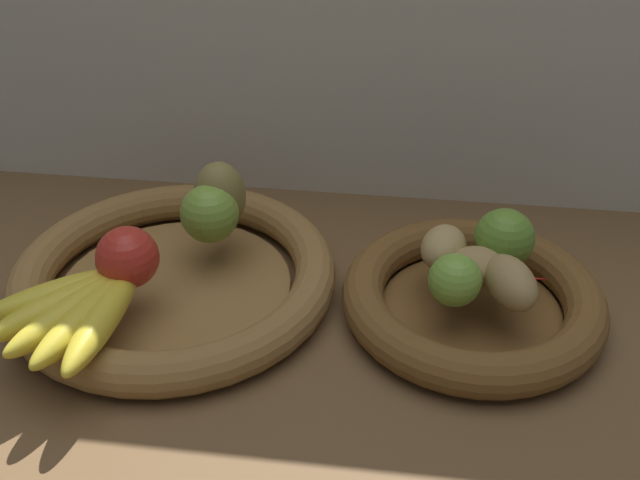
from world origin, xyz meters
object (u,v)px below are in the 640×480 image
object	(u,v)px
fruit_bowl_right	(472,299)
apple_green_back	(210,214)
pear_brown	(220,195)
potato_large	(477,266)
chili_pepper	(497,277)
apple_red_front	(127,258)
potato_oblong	(444,248)
lime_far	(504,238)
banana_bunch_front	(78,307)
potato_small	(510,283)
lime_near	(455,280)
fruit_bowl_left	(174,276)

from	to	relation	value
fruit_bowl_right	apple_green_back	xyz separation A→B (cm)	(-30.93, 4.64, 6.00)
pear_brown	potato_large	distance (cm)	31.40
fruit_bowl_right	chili_pepper	world-z (taller)	chili_pepper
apple_red_front	potato_large	world-z (taller)	apple_red_front
potato_large	chili_pepper	world-z (taller)	potato_large
potato_oblong	lime_far	world-z (taller)	lime_far
fruit_bowl_right	apple_green_back	distance (cm)	31.85
apple_red_front	lime_far	xyz separation A→B (cm)	(40.45, 9.01, -0.03)
chili_pepper	pear_brown	bearing A→B (deg)	162.40
fruit_bowl_right	potato_large	size ratio (longest dim) A/B	4.69
fruit_bowl_right	potato_oblong	xyz separation A→B (cm)	(-3.60, 2.80, 4.81)
fruit_bowl_right	pear_brown	xyz separation A→B (cm)	(-30.37, 7.63, 6.79)
banana_bunch_front	potato_small	bearing A→B (deg)	11.15
apple_red_front	lime_near	world-z (taller)	apple_red_front
lime_far	potato_large	bearing A→B (deg)	-127.87
apple_red_front	lime_far	world-z (taller)	same
banana_bunch_front	lime_near	distance (cm)	38.73
apple_red_front	fruit_bowl_left	bearing A→B (deg)	60.04
apple_red_front	banana_bunch_front	distance (cm)	7.56
apple_red_front	potato_oblong	distance (cm)	34.76
banana_bunch_front	potato_large	xyz separation A→B (cm)	(40.47, 11.81, 0.42)
fruit_bowl_left	apple_red_front	xyz separation A→B (cm)	(-2.95, -5.12, 5.96)
apple_red_front	potato_small	bearing A→B (deg)	2.71
potato_oblong	potato_small	bearing A→B (deg)	-41.42
potato_oblong	apple_red_front	bearing A→B (deg)	-166.81
fruit_bowl_right	apple_red_front	size ratio (longest dim) A/B	4.30
fruit_bowl_left	potato_large	distance (cm)	34.78
fruit_bowl_right	potato_small	xyz separation A→B (cm)	(3.20, -3.20, 5.01)
potato_small	chili_pepper	world-z (taller)	potato_small
chili_pepper	potato_oblong	bearing A→B (deg)	147.60
fruit_bowl_right	lime_far	size ratio (longest dim) A/B	4.34
apple_red_front	chili_pepper	distance (cm)	40.00
fruit_bowl_left	apple_green_back	bearing A→B (deg)	52.60
fruit_bowl_left	potato_oblong	bearing A→B (deg)	5.19
fruit_bowl_left	apple_green_back	xyz separation A→B (cm)	(3.55, 4.64, 6.02)
pear_brown	lime_near	bearing A→B (deg)	-22.51
banana_bunch_front	potato_oblong	distance (cm)	39.67
banana_bunch_front	chili_pepper	size ratio (longest dim) A/B	1.60
banana_bunch_front	potato_oblong	bearing A→B (deg)	21.62
banana_bunch_front	potato_small	size ratio (longest dim) A/B	2.30
apple_red_front	banana_bunch_front	xyz separation A→B (cm)	(-3.04, -6.69, -1.79)
apple_red_front	potato_small	size ratio (longest dim) A/B	0.87
apple_green_back	chili_pepper	bearing A→B (deg)	-8.59
apple_red_front	potato_large	xyz separation A→B (cm)	(37.43, 5.12, -1.38)
apple_red_front	lime_near	distance (cm)	34.87
banana_bunch_front	apple_green_back	bearing A→B (deg)	59.88
potato_oblong	apple_green_back	bearing A→B (deg)	176.16
fruit_bowl_left	lime_far	xyz separation A→B (cm)	(37.49, 3.88, 5.93)
lime_near	pear_brown	bearing A→B (deg)	157.49
chili_pepper	potato_small	bearing A→B (deg)	-74.65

